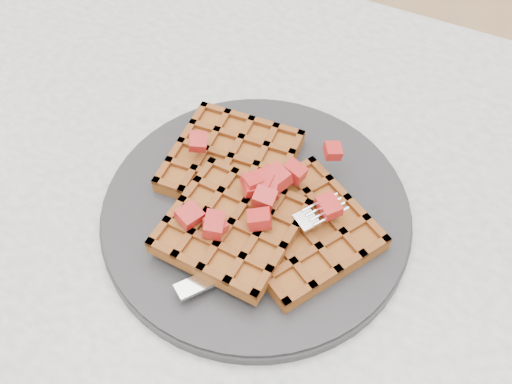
# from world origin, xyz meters

# --- Properties ---
(table) EXTENTS (1.20, 0.80, 0.75)m
(table) POSITION_xyz_m (0.00, 0.00, 0.64)
(table) COLOR beige
(table) RESTS_ON ground
(plate) EXTENTS (0.30, 0.30, 0.02)m
(plate) POSITION_xyz_m (-0.11, 0.01, 0.76)
(plate) COLOR black
(plate) RESTS_ON table
(waffles) EXTENTS (0.24, 0.20, 0.03)m
(waffles) POSITION_xyz_m (-0.11, 0.01, 0.78)
(waffles) COLOR #92501F
(waffles) RESTS_ON plate
(strawberry_pile) EXTENTS (0.15, 0.15, 0.02)m
(strawberry_pile) POSITION_xyz_m (-0.11, 0.01, 0.80)
(strawberry_pile) COLOR maroon
(strawberry_pile) RESTS_ON waffles
(fork) EXTENTS (0.12, 0.16, 0.02)m
(fork) POSITION_xyz_m (-0.07, -0.02, 0.77)
(fork) COLOR silver
(fork) RESTS_ON plate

